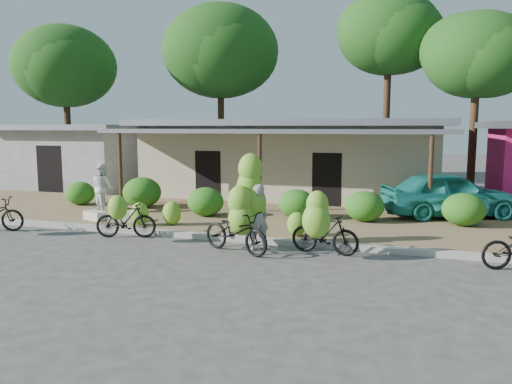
# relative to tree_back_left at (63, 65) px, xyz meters

# --- Properties ---
(ground) EXTENTS (100.00, 100.00, 0.00)m
(ground) POSITION_rel_tree_back_left_xyz_m (13.69, -13.11, -6.45)
(ground) COLOR #413F3C
(ground) RESTS_ON ground
(sidewalk) EXTENTS (60.00, 6.00, 0.12)m
(sidewalk) POSITION_rel_tree_back_left_xyz_m (13.69, -8.11, -6.39)
(sidewalk) COLOR olive
(sidewalk) RESTS_ON ground
(curb) EXTENTS (60.00, 0.25, 0.15)m
(curb) POSITION_rel_tree_back_left_xyz_m (13.69, -11.11, -6.37)
(curb) COLOR #A8A399
(curb) RESTS_ON ground
(shop_main) EXTENTS (13.00, 8.50, 3.35)m
(shop_main) POSITION_rel_tree_back_left_xyz_m (13.69, -2.18, -4.72)
(shop_main) COLOR #C0AE91
(shop_main) RESTS_ON ground
(shop_grey) EXTENTS (7.00, 6.00, 3.15)m
(shop_grey) POSITION_rel_tree_back_left_xyz_m (2.69, -2.12, -4.83)
(shop_grey) COLOR #A7A7A2
(shop_grey) RESTS_ON ground
(tree_back_left) EXTENTS (5.67, 5.58, 8.58)m
(tree_back_left) POSITION_rel_tree_back_left_xyz_m (0.00, 0.00, 0.00)
(tree_back_left) COLOR #442C1B
(tree_back_left) RESTS_ON ground
(tree_far_center) EXTENTS (6.46, 6.44, 9.77)m
(tree_far_center) POSITION_rel_tree_back_left_xyz_m (8.00, 3.00, 0.85)
(tree_far_center) COLOR #442C1B
(tree_far_center) RESTS_ON ground
(tree_center_right) EXTENTS (5.27, 5.16, 9.78)m
(tree_center_right) POSITION_rel_tree_back_left_xyz_m (17.00, 3.50, 1.36)
(tree_center_right) COLOR #442C1B
(tree_center_right) RESTS_ON ground
(tree_near_right) EXTENTS (4.92, 4.77, 8.15)m
(tree_near_right) POSITION_rel_tree_back_left_xyz_m (21.00, 1.50, -0.12)
(tree_near_right) COLOR #442C1B
(tree_near_right) RESTS_ON ground
(hedge_0) EXTENTS (1.12, 1.01, 0.88)m
(hedge_0) POSITION_rel_tree_back_left_xyz_m (6.77, -7.75, -5.89)
(hedge_0) COLOR #215A14
(hedge_0) RESTS_ON sidewalk
(hedge_1) EXTENTS (1.43, 1.28, 1.11)m
(hedge_1) POSITION_rel_tree_back_left_xyz_m (9.33, -7.55, -5.77)
(hedge_1) COLOR #215A14
(hedge_1) RESTS_ON sidewalk
(hedge_2) EXTENTS (1.23, 1.10, 0.96)m
(hedge_2) POSITION_rel_tree_back_left_xyz_m (12.27, -8.46, -5.85)
(hedge_2) COLOR #215A14
(hedge_2) RESTS_ON sidewalk
(hedge_3) EXTENTS (1.20, 1.08, 0.94)m
(hedge_3) POSITION_rel_tree_back_left_xyz_m (15.24, -7.90, -5.86)
(hedge_3) COLOR #215A14
(hedge_3) RESTS_ON sidewalk
(hedge_4) EXTENTS (1.22, 1.10, 0.95)m
(hedge_4) POSITION_rel_tree_back_left_xyz_m (17.37, -7.77, -5.85)
(hedge_4) COLOR #215A14
(hedge_4) RESTS_ON sidewalk
(hedge_5) EXTENTS (1.26, 1.14, 0.98)m
(hedge_5) POSITION_rel_tree_back_left_xyz_m (20.26, -7.54, -5.83)
(hedge_5) COLOR #215A14
(hedge_5) RESTS_ON sidewalk
(bike_left) EXTENTS (1.75, 1.31, 1.29)m
(bike_left) POSITION_rel_tree_back_left_xyz_m (11.33, -11.77, -5.87)
(bike_left) COLOR black
(bike_left) RESTS_ON ground
(bike_center) EXTENTS (2.10, 1.50, 2.41)m
(bike_center) POSITION_rel_tree_back_left_xyz_m (14.86, -12.02, -5.53)
(bike_center) COLOR black
(bike_center) RESTS_ON ground
(bike_right) EXTENTS (1.73, 1.27, 1.62)m
(bike_right) POSITION_rel_tree_back_left_xyz_m (16.83, -11.92, -5.75)
(bike_right) COLOR black
(bike_right) RESTS_ON ground
(loose_banana_a) EXTENTS (0.56, 0.48, 0.70)m
(loose_banana_a) POSITION_rel_tree_back_left_xyz_m (11.05, -10.55, -5.97)
(loose_banana_a) COLOR #87C230
(loose_banana_a) RESTS_ON sidewalk
(loose_banana_b) EXTENTS (0.58, 0.49, 0.72)m
(loose_banana_b) POSITION_rel_tree_back_left_xyz_m (11.94, -10.19, -5.97)
(loose_banana_b) COLOR #87C230
(loose_banana_b) RESTS_ON sidewalk
(loose_banana_c) EXTENTS (0.53, 0.45, 0.66)m
(loose_banana_c) POSITION_rel_tree_back_left_xyz_m (15.87, -10.48, -6.00)
(loose_banana_c) COLOR #87C230
(loose_banana_c) RESTS_ON sidewalk
(sack_near) EXTENTS (0.92, 0.59, 0.30)m
(sack_near) POSITION_rel_tree_back_left_xyz_m (10.17, -10.11, -6.18)
(sack_near) COLOR beige
(sack_near) RESTS_ON sidewalk
(sack_far) EXTENTS (0.83, 0.60, 0.28)m
(sack_far) POSITION_rel_tree_back_left_xyz_m (9.23, -10.22, -6.19)
(sack_far) COLOR beige
(sack_far) RESTS_ON sidewalk
(vendor) EXTENTS (0.71, 0.71, 1.67)m
(vendor) POSITION_rel_tree_back_left_xyz_m (15.19, -11.85, -5.61)
(vendor) COLOR gray
(vendor) RESTS_ON ground
(bystander) EXTENTS (1.04, 0.98, 1.71)m
(bystander) POSITION_rel_tree_back_left_xyz_m (8.63, -8.91, -5.47)
(bystander) COLOR white
(bystander) RESTS_ON sidewalk
(teal_van) EXTENTS (4.71, 3.28, 1.49)m
(teal_van) POSITION_rel_tree_back_left_xyz_m (19.91, -6.11, -5.58)
(teal_van) COLOR #1A766F
(teal_van) RESTS_ON sidewalk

